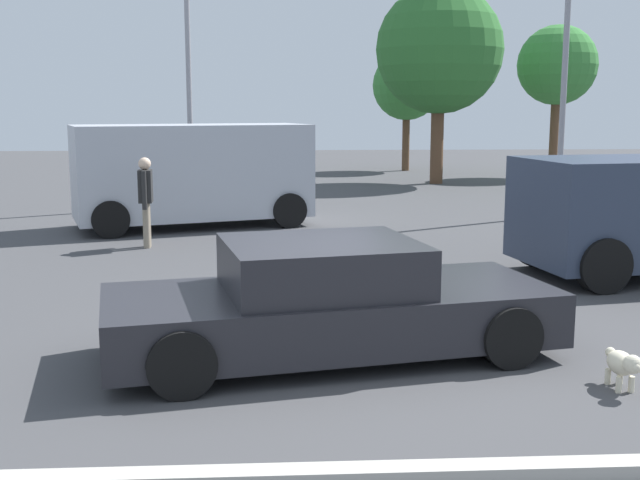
% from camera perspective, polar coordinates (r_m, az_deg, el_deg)
% --- Properties ---
extents(ground_plane, '(80.00, 80.00, 0.00)m').
position_cam_1_polar(ground_plane, '(8.36, 1.50, -8.53)').
color(ground_plane, '#424244').
extents(sedan_foreground, '(4.95, 2.73, 1.23)m').
position_cam_1_polar(sedan_foreground, '(8.29, 0.60, -4.57)').
color(sedan_foreground, '#232328').
rests_on(sedan_foreground, ground_plane).
extents(dog, '(0.23, 0.60, 0.40)m').
position_cam_1_polar(dog, '(7.89, 21.11, -8.40)').
color(dog, beige).
rests_on(dog, ground_plane).
extents(van_white, '(5.37, 3.48, 2.22)m').
position_cam_1_polar(van_white, '(17.44, -9.21, 4.90)').
color(van_white, '#B2B7C1').
rests_on(van_white, ground_plane).
extents(pedestrian, '(0.27, 0.57, 1.68)m').
position_cam_1_polar(pedestrian, '(14.96, -12.53, 3.27)').
color(pedestrian, gray).
rests_on(pedestrian, ground_plane).
extents(parking_curb, '(6.00, 0.20, 0.12)m').
position_cam_1_polar(parking_curb, '(5.76, 3.86, -16.62)').
color(parking_curb, '#B7B2A8').
rests_on(parking_curb, ground_plane).
extents(light_post_near, '(0.44, 0.44, 5.77)m').
position_cam_1_polar(light_post_near, '(19.73, 17.40, 13.20)').
color(light_post_near, gray).
rests_on(light_post_near, ground_plane).
extents(light_post_mid, '(0.44, 0.44, 6.36)m').
position_cam_1_polar(light_post_mid, '(21.20, -9.57, 14.16)').
color(light_post_mid, gray).
rests_on(light_post_mid, ground_plane).
extents(tree_back_left, '(2.80, 2.80, 4.85)m').
position_cam_1_polar(tree_back_left, '(32.68, 6.32, 11.04)').
color(tree_back_left, brown).
rests_on(tree_back_left, ground_plane).
extents(tree_back_center, '(2.91, 2.91, 5.57)m').
position_cam_1_polar(tree_back_center, '(30.81, 16.83, 11.99)').
color(tree_back_center, brown).
rests_on(tree_back_center, ground_plane).
extents(tree_back_right, '(4.27, 4.27, 6.62)m').
position_cam_1_polar(tree_back_right, '(27.32, 8.64, 13.44)').
color(tree_back_right, brown).
rests_on(tree_back_right, ground_plane).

